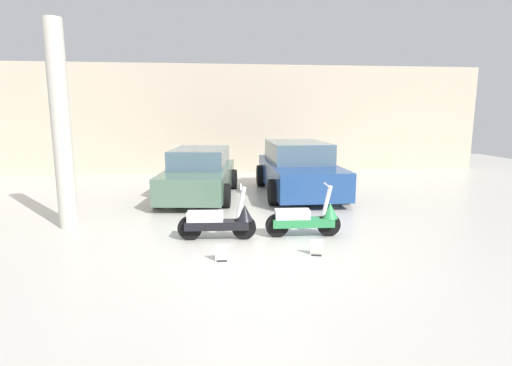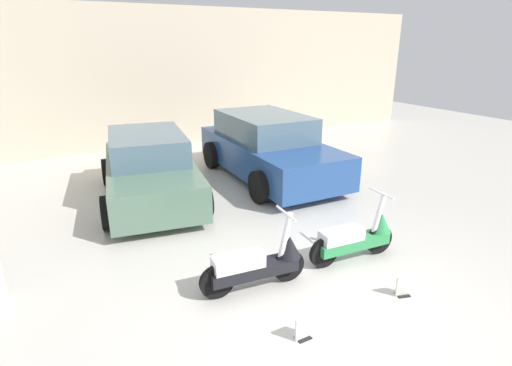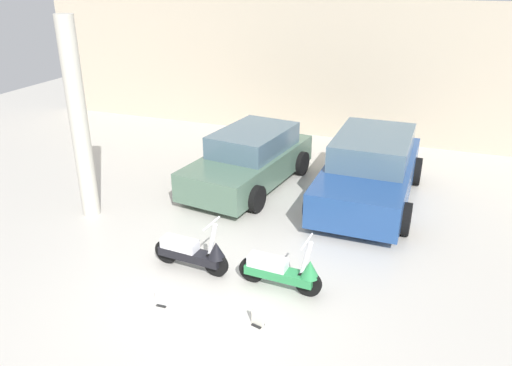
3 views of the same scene
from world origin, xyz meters
The scene contains 9 objects.
ground_plane centered at (0.00, 0.00, 0.00)m, with size 28.00×28.00×0.00m, color beige.
wall_back centered at (0.00, 8.70, 2.00)m, with size 19.60×0.12×4.00m, color beige.
scooter_front_left centered at (-0.57, 0.61, 0.35)m, with size 1.42×0.51×0.99m.
scooter_front_right centered at (1.01, 0.60, 0.35)m, with size 1.40×0.50×0.98m.
car_rear_left centered at (-1.02, 4.41, 0.62)m, with size 2.25×4.02×1.30m.
car_rear_center centered at (1.74, 4.54, 0.69)m, with size 2.09×4.27×1.44m.
placard_near_left_scooter centered at (-0.59, -0.45, 0.11)m, with size 0.20×0.12×0.26m.
placard_near_right_scooter centered at (0.94, -0.38, 0.11)m, with size 0.20×0.16×0.26m.
support_column_side centered at (-3.57, 1.76, 2.00)m, with size 0.36×0.36×4.00m, color beige.
Camera 1 is at (-0.75, -6.37, 2.28)m, focal length 28.00 mm.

